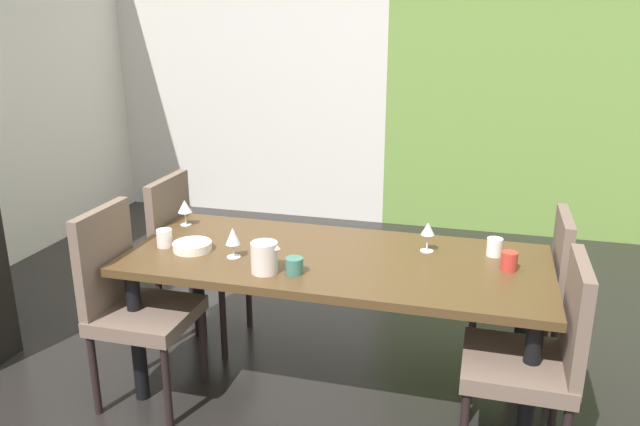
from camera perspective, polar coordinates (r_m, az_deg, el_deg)
ground_plane at (r=3.36m, az=-3.20°, el=-15.64°), size 5.27×5.71×0.02m
back_panel_interior at (r=5.91m, az=-6.99°, el=13.37°), size 2.67×0.10×2.80m
garden_window_panel at (r=5.49m, az=20.10°, el=12.13°), size 2.61×0.10×2.80m
dining_table at (r=3.03m, az=1.39°, el=-5.37°), size 2.01×0.87×0.73m
chair_left_far at (r=3.66m, az=-11.76°, el=-3.46°), size 0.45×0.44×0.96m
chair_right_near at (r=2.74m, az=19.36°, el=-11.94°), size 0.44×0.44×0.93m
chair_left_near at (r=3.15m, az=-16.96°, el=-7.35°), size 0.45×0.44×0.97m
chair_right_far at (r=3.31m, az=18.71°, el=-6.66°), size 0.44×0.44×0.92m
wine_glass_north at (r=3.49m, az=-12.26°, el=0.54°), size 0.08×0.08×0.14m
wine_glass_corner at (r=2.98m, az=-7.97°, el=-2.18°), size 0.07×0.07×0.15m
wine_glass_east at (r=3.07m, az=9.83°, el=-1.56°), size 0.07×0.07×0.15m
serving_bowl_near_window at (r=3.13m, az=-11.59°, el=-2.99°), size 0.19×0.19×0.04m
cup_center at (r=3.11m, az=15.67°, el=-3.01°), size 0.08×0.08×0.09m
cup_front at (r=3.20m, az=-14.03°, el=-2.24°), size 0.08×0.08×0.09m
cup_right at (r=2.80m, az=-2.37°, el=-4.84°), size 0.08×0.08×0.07m
cup_west at (r=2.96m, az=16.90°, el=-4.23°), size 0.07×0.07×0.09m
pitcher_near_shelf at (r=2.80m, az=-5.09°, el=-4.05°), size 0.14×0.12×0.14m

